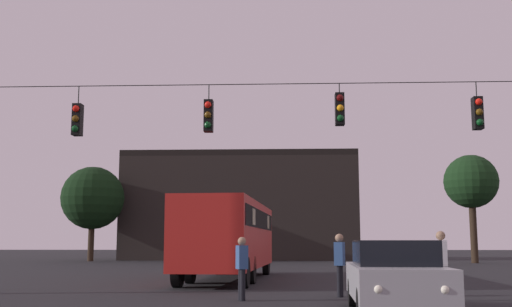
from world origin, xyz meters
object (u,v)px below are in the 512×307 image
(city_bus, at_px, (230,232))
(car_near_right, at_px, (395,275))
(pedestrian_crossing_right, at_px, (442,261))
(tree_left_silhouette, at_px, (93,198))
(pedestrian_crossing_center, at_px, (242,265))
(pedestrian_crossing_left, at_px, (340,261))
(tree_behind_building, at_px, (471,182))

(city_bus, relative_size, car_near_right, 2.53)
(city_bus, height_order, pedestrian_crossing_right, city_bus)
(pedestrian_crossing_right, relative_size, tree_left_silhouette, 0.24)
(city_bus, bearing_deg, pedestrian_crossing_right, -53.87)
(city_bus, xyz_separation_m, car_near_right, (4.46, -11.24, -1.07))
(car_near_right, xyz_separation_m, pedestrian_crossing_center, (-3.41, 2.68, 0.11))
(pedestrian_crossing_left, xyz_separation_m, tree_left_silhouette, (-16.40, 30.17, 3.90))
(pedestrian_crossing_left, bearing_deg, pedestrian_crossing_right, -23.14)
(pedestrian_crossing_left, relative_size, tree_behind_building, 0.22)
(city_bus, xyz_separation_m, pedestrian_crossing_left, (3.67, -7.37, -0.90))
(car_near_right, height_order, tree_left_silhouette, tree_left_silhouette)
(city_bus, height_order, tree_behind_building, tree_behind_building)
(pedestrian_crossing_center, bearing_deg, pedestrian_crossing_left, 24.48)
(car_near_right, height_order, tree_behind_building, tree_behind_building)
(pedestrian_crossing_left, xyz_separation_m, tree_behind_building, (11.99, 27.25, 4.74))
(car_near_right, bearing_deg, pedestrian_crossing_right, 58.76)
(pedestrian_crossing_left, bearing_deg, car_near_right, -78.34)
(car_near_right, bearing_deg, tree_left_silhouette, 116.81)
(pedestrian_crossing_right, xyz_separation_m, tree_behind_building, (9.50, 28.32, 4.71))
(city_bus, bearing_deg, pedestrian_crossing_left, -63.57)
(pedestrian_crossing_left, distance_m, tree_behind_building, 30.15)
(car_near_right, xyz_separation_m, pedestrian_crossing_right, (1.70, 2.80, 0.21))
(pedestrian_crossing_center, bearing_deg, pedestrian_crossing_right, 1.37)
(pedestrian_crossing_center, bearing_deg, city_bus, 97.02)
(city_bus, height_order, pedestrian_crossing_center, city_bus)
(pedestrian_crossing_center, xyz_separation_m, pedestrian_crossing_right, (5.11, 0.12, 0.10))
(car_near_right, distance_m, pedestrian_crossing_right, 3.28)
(car_near_right, bearing_deg, city_bus, 111.66)
(pedestrian_crossing_left, xyz_separation_m, pedestrian_crossing_center, (-2.61, -1.19, -0.06))
(pedestrian_crossing_center, relative_size, tree_left_silhouette, 0.22)
(pedestrian_crossing_left, height_order, pedestrian_crossing_right, pedestrian_crossing_right)
(car_near_right, height_order, pedestrian_crossing_right, pedestrian_crossing_right)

